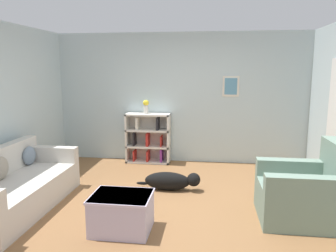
# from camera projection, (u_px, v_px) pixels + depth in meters

# --- Properties ---
(ground_plane) EXTENTS (14.00, 14.00, 0.00)m
(ground_plane) POSITION_uv_depth(u_px,v_px,m) (164.00, 203.00, 4.66)
(ground_plane) COLOR brown
(wall_back) EXTENTS (5.60, 0.13, 2.60)m
(wall_back) POSITION_uv_depth(u_px,v_px,m) (180.00, 98.00, 6.63)
(wall_back) COLOR silver
(wall_back) RESTS_ON ground_plane
(couch) EXTENTS (0.88, 2.06, 0.81)m
(couch) POSITION_uv_depth(u_px,v_px,m) (13.00, 188.00, 4.42)
(couch) COLOR beige
(couch) RESTS_ON ground_plane
(bookshelf) EXTENTS (0.89, 0.32, 1.00)m
(bookshelf) POSITION_uv_depth(u_px,v_px,m) (148.00, 138.00, 6.65)
(bookshelf) COLOR silver
(bookshelf) RESTS_ON ground_plane
(recliner_chair) EXTENTS (1.02, 0.88, 1.01)m
(recliner_chair) POSITION_uv_depth(u_px,v_px,m) (306.00, 193.00, 4.11)
(recliner_chair) COLOR gray
(recliner_chair) RESTS_ON ground_plane
(coffee_table) EXTENTS (0.70, 0.56, 0.44)m
(coffee_table) POSITION_uv_depth(u_px,v_px,m) (122.00, 212.00, 3.84)
(coffee_table) COLOR #BCB2D1
(coffee_table) RESTS_ON ground_plane
(dog) EXTENTS (1.03, 0.26, 0.29)m
(dog) POSITION_uv_depth(u_px,v_px,m) (171.00, 181.00, 5.15)
(dog) COLOR black
(dog) RESTS_ON ground_plane
(vase) EXTENTS (0.12, 0.12, 0.28)m
(vase) POSITION_uv_depth(u_px,v_px,m) (146.00, 106.00, 6.52)
(vase) COLOR silver
(vase) RESTS_ON bookshelf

